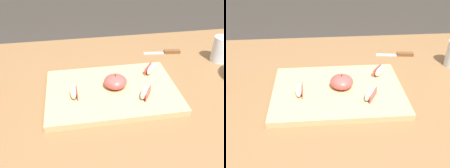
% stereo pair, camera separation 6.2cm
% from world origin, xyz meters
% --- Properties ---
extents(dining_table, '(1.35, 0.90, 0.75)m').
position_xyz_m(dining_table, '(0.00, 0.00, 0.65)').
color(dining_table, brown).
rests_on(dining_table, ground_plane).
extents(cutting_board, '(0.44, 0.30, 0.02)m').
position_xyz_m(cutting_board, '(-0.06, -0.03, 0.76)').
color(cutting_board, tan).
rests_on(cutting_board, dining_table).
extents(apple_half_skin_up, '(0.08, 0.08, 0.05)m').
position_xyz_m(apple_half_skin_up, '(-0.05, -0.02, 0.79)').
color(apple_half_skin_up, '#D14C47').
rests_on(apple_half_skin_up, cutting_board).
extents(apple_wedge_left, '(0.03, 0.07, 0.03)m').
position_xyz_m(apple_wedge_left, '(-0.19, -0.05, 0.79)').
color(apple_wedge_left, beige).
rests_on(apple_wedge_left, cutting_board).
extents(apple_wedge_right, '(0.06, 0.07, 0.03)m').
position_xyz_m(apple_wedge_right, '(0.10, 0.05, 0.79)').
color(apple_wedge_right, beige).
rests_on(apple_wedge_right, cutting_board).
extents(apple_wedge_front, '(0.05, 0.07, 0.03)m').
position_xyz_m(apple_wedge_front, '(0.04, -0.09, 0.79)').
color(apple_wedge_front, beige).
rests_on(apple_wedge_front, cutting_board).
extents(paring_knife, '(0.16, 0.04, 0.01)m').
position_xyz_m(paring_knife, '(0.24, 0.23, 0.76)').
color(paring_knife, silver).
rests_on(paring_knife, dining_table).
extents(drinking_glass_water, '(0.07, 0.07, 0.10)m').
position_xyz_m(drinking_glass_water, '(0.42, 0.13, 0.80)').
color(drinking_glass_water, silver).
rests_on(drinking_glass_water, dining_table).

